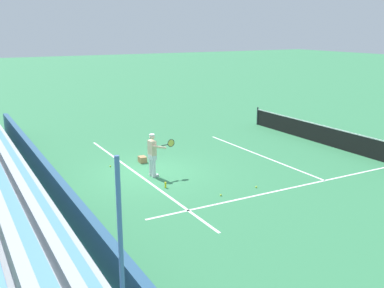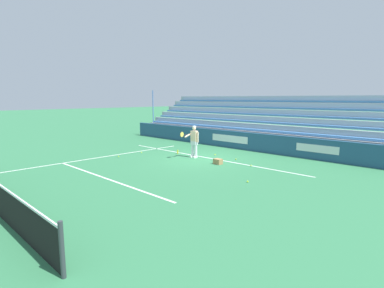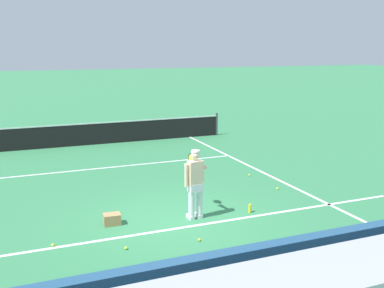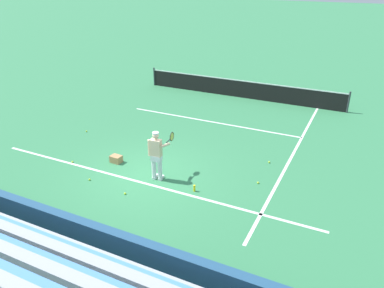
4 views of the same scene
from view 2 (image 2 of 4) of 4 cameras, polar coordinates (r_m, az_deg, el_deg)
The scene contains 15 objects.
ground_plane at distance 15.94m, azimuth 1.28°, elevation -2.82°, with size 160.00×160.00×0.00m, color #337A4C.
court_baseline_white at distance 16.30m, azimuth 2.47°, elevation -2.55°, with size 12.00×0.10×0.01m, color white.
court_sideline_white at distance 16.79m, azimuth -18.71°, elevation -2.68°, with size 0.10×12.00×0.01m, color white.
court_service_line_white at distance 12.56m, azimuth -16.08°, elevation -6.30°, with size 8.22×0.10×0.01m, color white.
back_wall_sponsor_board at distance 19.00m, azimuth 9.66°, elevation 0.62°, with size 21.13×0.25×1.10m.
bleacher_stand at distance 21.19m, azimuth 13.68°, elevation 1.99°, with size 20.08×4.00×3.85m.
tennis_player at distance 16.10m, azimuth 0.35°, elevation 0.53°, with size 0.59×1.02×1.71m.
ball_box_cardboard at distance 14.68m, azimuth 4.96°, elevation -3.33°, with size 0.40×0.30×0.26m, color #A87F51.
tennis_ball_midcourt at distance 14.47m, azimuth 11.19°, elevation -4.04°, with size 0.07×0.07×0.07m, color #CCE533.
tennis_ball_near_player at distance 15.82m, azimuth 8.36°, elevation -2.87°, with size 0.07×0.07×0.07m, color #CCE533.
tennis_ball_toward_net at distance 17.79m, azimuth -9.61°, elevation -1.61°, with size 0.07×0.07×0.07m, color #CCE533.
tennis_ball_by_box at distance 16.87m, azimuth -13.80°, elevation -2.31°, with size 0.07×0.07×0.07m, color #CCE533.
tennis_ball_far_left at distance 11.71m, azimuth 10.55°, elevation -7.05°, with size 0.07×0.07×0.07m, color #CCE533.
tennis_ball_stray_back at distance 16.91m, azimuth 4.41°, elevation -2.06°, with size 0.07×0.07×0.07m, color #CCE533.
water_bottle at distance 17.35m, azimuth -2.73°, elevation -1.51°, with size 0.07×0.07×0.22m, color yellow.
Camera 2 is at (-10.57, 11.50, 3.18)m, focal length 28.00 mm.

